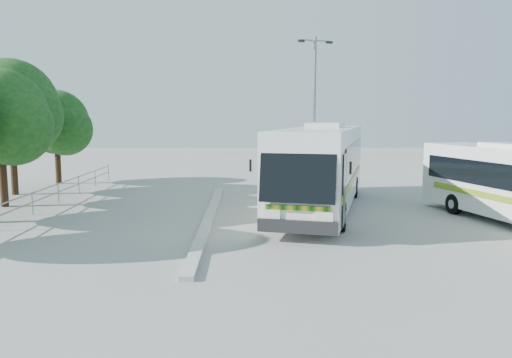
{
  "coord_description": "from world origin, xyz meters",
  "views": [
    {
      "loc": [
        -0.74,
        -18.41,
        4.22
      ],
      "look_at": [
        -0.36,
        1.25,
        1.77
      ],
      "focal_mm": 35.0,
      "sensor_mm": 36.0,
      "label": 1
    }
  ],
  "objects_px": {
    "tree_far_d": "(12,106)",
    "coach_main": "(322,165)",
    "lamppost": "(314,107)",
    "tree_far_e": "(57,122)",
    "tree_far_c": "(1,116)"
  },
  "relations": [
    {
      "from": "tree_far_d",
      "to": "coach_main",
      "type": "height_order",
      "value": "tree_far_d"
    },
    {
      "from": "lamppost",
      "to": "tree_far_e",
      "type": "bearing_deg",
      "value": 151.77
    },
    {
      "from": "tree_far_e",
      "to": "coach_main",
      "type": "xyz_separation_m",
      "value": [
        15.34,
        -9.19,
        -1.84
      ]
    },
    {
      "from": "coach_main",
      "to": "tree_far_d",
      "type": "bearing_deg",
      "value": 179.31
    },
    {
      "from": "coach_main",
      "to": "lamppost",
      "type": "xyz_separation_m",
      "value": [
        0.45,
        6.3,
        2.77
      ]
    },
    {
      "from": "tree_far_d",
      "to": "lamppost",
      "type": "height_order",
      "value": "lamppost"
    },
    {
      "from": "tree_far_e",
      "to": "lamppost",
      "type": "xyz_separation_m",
      "value": [
        15.79,
        -2.89,
        0.92
      ]
    },
    {
      "from": "tree_far_c",
      "to": "tree_far_d",
      "type": "xyz_separation_m",
      "value": [
        -1.19,
        3.7,
        0.56
      ]
    },
    {
      "from": "tree_far_e",
      "to": "tree_far_d",
      "type": "bearing_deg",
      "value": -98.63
    },
    {
      "from": "tree_far_c",
      "to": "tree_far_e",
      "type": "relative_size",
      "value": 1.1
    },
    {
      "from": "tree_far_d",
      "to": "tree_far_e",
      "type": "xyz_separation_m",
      "value": [
        0.68,
        4.5,
        -0.93
      ]
    },
    {
      "from": "coach_main",
      "to": "lamppost",
      "type": "height_order",
      "value": "lamppost"
    },
    {
      "from": "tree_far_e",
      "to": "lamppost",
      "type": "bearing_deg",
      "value": -10.38
    },
    {
      "from": "tree_far_c",
      "to": "tree_far_d",
      "type": "relative_size",
      "value": 0.88
    },
    {
      "from": "tree_far_c",
      "to": "tree_far_e",
      "type": "height_order",
      "value": "tree_far_c"
    }
  ]
}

